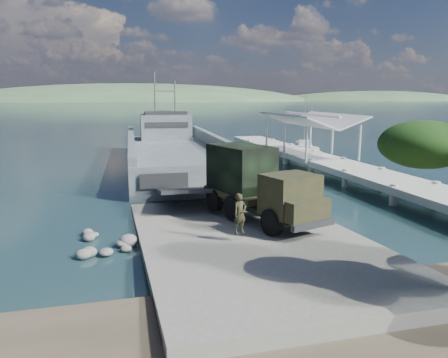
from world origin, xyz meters
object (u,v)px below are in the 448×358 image
landing_craft (175,157)px  sailboat_far (304,146)px  pier (314,152)px  sailboat_near (311,152)px  soldier (240,222)px  military_truck (256,184)px

landing_craft → sailboat_far: landing_craft is taller
pier → sailboat_near: size_ratio=7.62×
soldier → sailboat_far: sailboat_far is taller
military_truck → soldier: 4.15m
landing_craft → military_truck: bearing=-84.4°
military_truck → sailboat_far: 35.99m
sailboat_far → sailboat_near: bearing=-86.3°
landing_craft → sailboat_near: (17.08, 4.33, -0.55)m
landing_craft → soldier: size_ratio=19.67×
pier → sailboat_near: sailboat_near is taller
military_truck → sailboat_far: size_ratio=1.15×
soldier → landing_craft: bearing=67.4°
landing_craft → military_truck: 22.03m
landing_craft → sailboat_far: 20.87m
sailboat_near → soldier: bearing=-112.0°
landing_craft → soldier: landing_craft is taller
military_truck → soldier: bearing=-135.8°
military_truck → soldier: size_ratio=4.64×
sailboat_near → military_truck: bearing=-112.3°
sailboat_far → military_truck: bearing=-98.9°
military_truck → soldier: (-1.94, -3.53, -0.96)m
landing_craft → soldier: (-0.79, -25.48, 0.55)m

